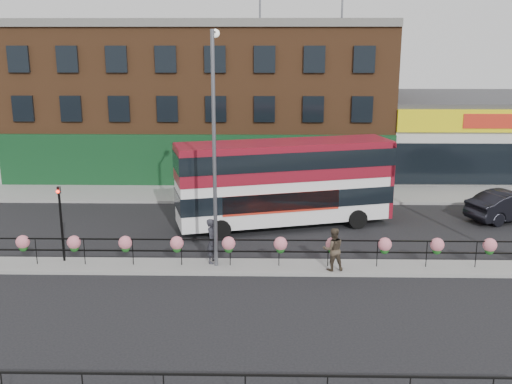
{
  "coord_description": "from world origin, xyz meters",
  "views": [
    {
      "loc": [
        0.52,
        -23.06,
        9.15
      ],
      "look_at": [
        0.0,
        3.0,
        2.5
      ],
      "focal_mm": 42.0,
      "sensor_mm": 36.0,
      "label": 1
    }
  ],
  "objects_px": {
    "car": "(511,205)",
    "pedestrian_a": "(212,241)",
    "lamp_column_west": "(214,130)",
    "double_decker_bus": "(285,175)",
    "pedestrian_b": "(333,249)"
  },
  "relations": [
    {
      "from": "car",
      "to": "pedestrian_a",
      "type": "xyz_separation_m",
      "value": [
        -14.92,
        -6.83,
        0.31
      ]
    },
    {
      "from": "pedestrian_a",
      "to": "lamp_column_west",
      "type": "relative_size",
      "value": 0.2
    },
    {
      "from": "double_decker_bus",
      "to": "car",
      "type": "xyz_separation_m",
      "value": [
        11.77,
        1.37,
        -1.87
      ]
    },
    {
      "from": "lamp_column_west",
      "to": "pedestrian_b",
      "type": "bearing_deg",
      "value": -7.89
    },
    {
      "from": "double_decker_bus",
      "to": "lamp_column_west",
      "type": "relative_size",
      "value": 1.17
    },
    {
      "from": "pedestrian_a",
      "to": "pedestrian_b",
      "type": "distance_m",
      "value": 4.96
    },
    {
      "from": "double_decker_bus",
      "to": "car",
      "type": "relative_size",
      "value": 2.19
    },
    {
      "from": "double_decker_bus",
      "to": "pedestrian_b",
      "type": "xyz_separation_m",
      "value": [
        1.76,
        -6.21,
        -1.62
      ]
    },
    {
      "from": "car",
      "to": "lamp_column_west",
      "type": "bearing_deg",
      "value": 92.61
    },
    {
      "from": "double_decker_bus",
      "to": "pedestrian_b",
      "type": "height_order",
      "value": "double_decker_bus"
    },
    {
      "from": "double_decker_bus",
      "to": "lamp_column_west",
      "type": "distance_m",
      "value": 7.01
    },
    {
      "from": "lamp_column_west",
      "to": "pedestrian_a",
      "type": "bearing_deg",
      "value": 152.06
    },
    {
      "from": "pedestrian_a",
      "to": "pedestrian_b",
      "type": "height_order",
      "value": "pedestrian_a"
    },
    {
      "from": "double_decker_bus",
      "to": "pedestrian_a",
      "type": "relative_size",
      "value": 5.83
    },
    {
      "from": "double_decker_bus",
      "to": "car",
      "type": "distance_m",
      "value": 12.0
    }
  ]
}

